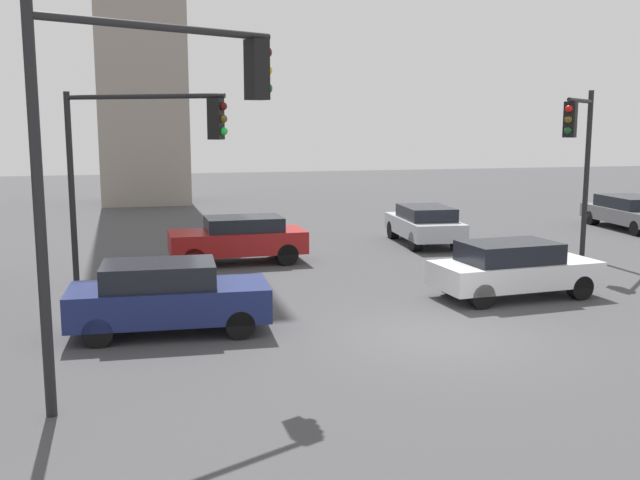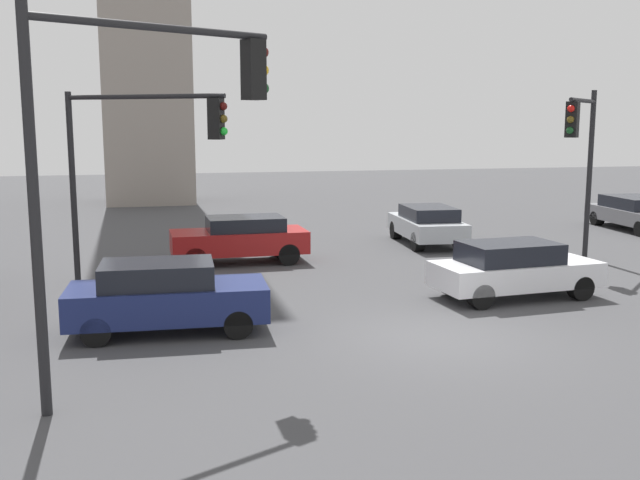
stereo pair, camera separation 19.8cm
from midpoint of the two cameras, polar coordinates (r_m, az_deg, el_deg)
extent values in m
plane|color=#424244|center=(14.78, 9.19, -7.57)|extent=(99.67, 99.67, 0.00)
cylinder|color=black|center=(10.89, -21.69, 2.05)|extent=(0.16, 0.16, 6.00)
cylinder|color=black|center=(11.71, -12.82, 16.01)|extent=(3.65, 1.89, 0.12)
cube|color=black|center=(12.58, -5.45, 13.18)|extent=(0.43, 0.43, 1.00)
sphere|color=#4C0F0C|center=(12.72, -4.71, 14.50)|extent=(0.20, 0.20, 0.20)
sphere|color=yellow|center=(12.70, -4.69, 13.16)|extent=(0.20, 0.20, 0.20)
sphere|color=#14471E|center=(12.68, -4.67, 11.80)|extent=(0.20, 0.20, 0.20)
cylinder|color=black|center=(20.25, -19.22, 3.82)|extent=(0.16, 0.16, 5.04)
cylinder|color=black|center=(18.97, -14.05, 10.89)|extent=(3.88, 2.38, 0.12)
cube|color=black|center=(18.04, -8.51, 9.41)|extent=(0.44, 0.44, 1.00)
sphere|color=#4C0F0C|center=(17.96, -7.95, 10.38)|extent=(0.20, 0.20, 0.20)
sphere|color=#594714|center=(17.96, -7.93, 9.42)|extent=(0.20, 0.20, 0.20)
sphere|color=green|center=(17.96, -7.91, 8.47)|extent=(0.20, 0.20, 0.20)
cylinder|color=black|center=(24.15, 20.01, 4.79)|extent=(0.16, 0.16, 5.23)
cylinder|color=black|center=(22.85, 19.57, 10.29)|extent=(1.98, 1.85, 0.12)
cube|color=black|center=(21.83, 18.83, 8.95)|extent=(0.45, 0.45, 1.00)
sphere|color=red|center=(21.64, 18.74, 9.76)|extent=(0.20, 0.20, 0.20)
sphere|color=#594714|center=(21.63, 18.70, 8.96)|extent=(0.20, 0.20, 0.20)
sphere|color=#14471E|center=(21.63, 18.66, 8.17)|extent=(0.20, 0.20, 0.20)
cube|color=silver|center=(18.35, 14.81, -2.55)|extent=(4.15, 2.01, 0.60)
cube|color=black|center=(18.14, 14.35, -0.98)|extent=(2.37, 1.66, 0.53)
cylinder|color=black|center=(19.73, 16.99, -2.72)|extent=(0.62, 0.35, 0.60)
cylinder|color=black|center=(18.66, 19.46, -3.52)|extent=(0.62, 0.35, 0.60)
cylinder|color=black|center=(18.29, 9.99, -3.38)|extent=(0.62, 0.35, 0.60)
cylinder|color=black|center=(17.12, 12.22, -4.31)|extent=(0.62, 0.35, 0.60)
cube|color=#ADB2B7|center=(25.82, 7.97, 1.05)|extent=(2.05, 4.10, 0.59)
cube|color=black|center=(25.56, 8.13, 2.10)|extent=(1.72, 2.34, 0.48)
cylinder|color=black|center=(26.93, 5.58, 0.80)|extent=(0.36, 0.67, 0.65)
cylinder|color=black|center=(27.36, 8.53, 0.87)|extent=(0.36, 0.67, 0.65)
cylinder|color=black|center=(24.36, 7.31, -0.12)|extent=(0.36, 0.67, 0.65)
cylinder|color=black|center=(24.84, 10.52, -0.02)|extent=(0.36, 0.67, 0.65)
cube|color=slate|center=(31.65, 23.29, 1.79)|extent=(2.37, 4.77, 0.56)
cube|color=black|center=(31.79, 23.11, 2.73)|extent=(1.98, 2.72, 0.51)
cylinder|color=black|center=(29.92, 23.56, 0.85)|extent=(0.41, 0.61, 0.59)
cylinder|color=black|center=(33.45, 22.98, 1.69)|extent=(0.41, 0.61, 0.59)
cylinder|color=black|center=(32.57, 20.50, 1.65)|extent=(0.41, 0.61, 0.59)
cube|color=maroon|center=(22.24, -6.77, -0.12)|extent=(4.11, 1.83, 0.67)
cube|color=black|center=(22.19, -6.28, 1.24)|extent=(2.31, 1.58, 0.46)
cylinder|color=black|center=(21.43, -10.14, -1.46)|extent=(0.66, 0.33, 0.65)
cylinder|color=black|center=(22.84, -10.47, -0.81)|extent=(0.66, 0.33, 0.65)
cylinder|color=black|center=(21.84, -2.87, -1.13)|extent=(0.66, 0.33, 0.65)
cylinder|color=black|center=(23.23, -3.63, -0.51)|extent=(0.66, 0.33, 0.65)
cube|color=navy|center=(15.10, -12.10, -4.80)|extent=(4.06, 1.87, 0.69)
cube|color=black|center=(14.98, -12.94, -2.72)|extent=(2.30, 1.58, 0.52)
cylinder|color=black|center=(15.89, -7.14, -5.25)|extent=(0.59, 0.33, 0.58)
cylinder|color=black|center=(14.56, -6.71, -6.59)|extent=(0.59, 0.33, 0.58)
cylinder|color=black|center=(15.93, -16.94, -5.55)|extent=(0.59, 0.33, 0.58)
cylinder|color=black|center=(14.60, -17.44, -6.91)|extent=(0.59, 0.33, 0.58)
camera|label=1|loc=(0.10, -90.32, -0.05)|focal=40.69mm
camera|label=2|loc=(0.10, 89.68, 0.05)|focal=40.69mm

